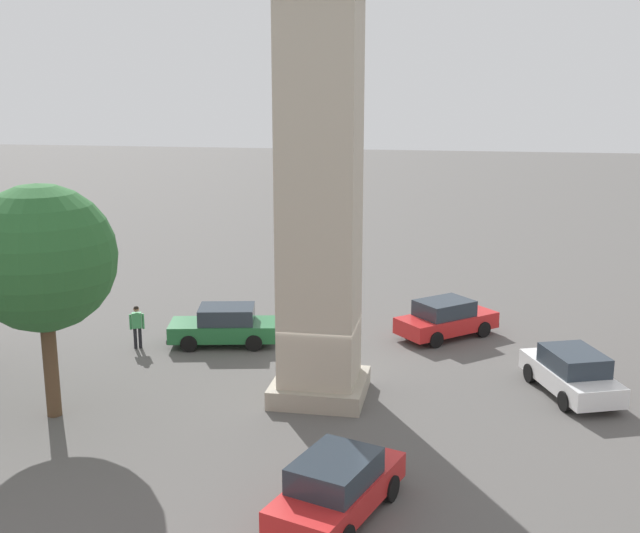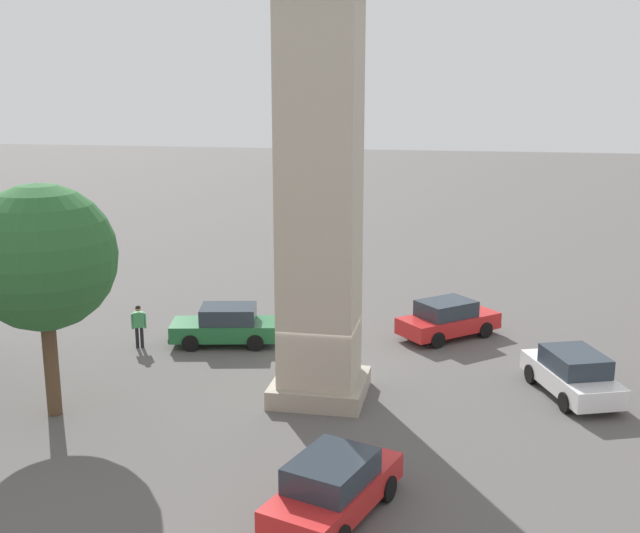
{
  "view_description": "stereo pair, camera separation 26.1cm",
  "coord_description": "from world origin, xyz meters",
  "px_view_note": "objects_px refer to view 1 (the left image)",
  "views": [
    {
      "loc": [
        -23.14,
        -4.2,
        9.82
      ],
      "look_at": [
        0.0,
        0.0,
        4.33
      ],
      "focal_mm": 43.45,
      "sensor_mm": 36.0,
      "label": 1
    },
    {
      "loc": [
        -23.09,
        -4.45,
        9.82
      ],
      "look_at": [
        0.0,
        0.0,
        4.33
      ],
      "focal_mm": 43.45,
      "sensor_mm": 36.0,
      "label": 2
    }
  ],
  "objects_px": {
    "car_silver_kerb": "(224,326)",
    "car_white_side": "(446,319)",
    "pedestrian": "(137,323)",
    "car_black_far": "(571,372)",
    "tree": "(42,259)",
    "car_red_corner": "(337,487)"
  },
  "relations": [
    {
      "from": "car_silver_kerb",
      "to": "car_white_side",
      "type": "xyz_separation_m",
      "value": [
        2.48,
        -8.46,
        0.0
      ]
    },
    {
      "from": "car_silver_kerb",
      "to": "car_white_side",
      "type": "bearing_deg",
      "value": -73.64
    },
    {
      "from": "car_silver_kerb",
      "to": "pedestrian",
      "type": "xyz_separation_m",
      "value": [
        -1.04,
        3.13,
        0.25
      ]
    },
    {
      "from": "car_black_far",
      "to": "tree",
      "type": "height_order",
      "value": "tree"
    },
    {
      "from": "car_silver_kerb",
      "to": "car_red_corner",
      "type": "bearing_deg",
      "value": -151.29
    },
    {
      "from": "car_red_corner",
      "to": "car_black_far",
      "type": "distance_m",
      "value": 10.69
    },
    {
      "from": "car_black_far",
      "to": "pedestrian",
      "type": "distance_m",
      "value": 15.83
    },
    {
      "from": "car_red_corner",
      "to": "car_black_far",
      "type": "relative_size",
      "value": 1.0
    },
    {
      "from": "car_red_corner",
      "to": "tree",
      "type": "xyz_separation_m",
      "value": [
        4.11,
        9.41,
        4.15
      ]
    },
    {
      "from": "car_silver_kerb",
      "to": "tree",
      "type": "distance_m",
      "value": 8.99
    },
    {
      "from": "car_white_side",
      "to": "car_black_far",
      "type": "relative_size",
      "value": 0.94
    },
    {
      "from": "car_white_side",
      "to": "car_silver_kerb",
      "type": "bearing_deg",
      "value": 106.36
    },
    {
      "from": "tree",
      "to": "car_white_side",
      "type": "bearing_deg",
      "value": -49.77
    },
    {
      "from": "car_black_far",
      "to": "tree",
      "type": "distance_m",
      "value": 16.89
    },
    {
      "from": "car_red_corner",
      "to": "pedestrian",
      "type": "xyz_separation_m",
      "value": [
        10.41,
        9.4,
        0.25
      ]
    },
    {
      "from": "car_silver_kerb",
      "to": "car_red_corner",
      "type": "distance_m",
      "value": 13.05
    },
    {
      "from": "car_white_side",
      "to": "pedestrian",
      "type": "bearing_deg",
      "value": 106.89
    },
    {
      "from": "pedestrian",
      "to": "car_silver_kerb",
      "type": "bearing_deg",
      "value": -71.68
    },
    {
      "from": "car_white_side",
      "to": "tree",
      "type": "bearing_deg",
      "value": 130.23
    },
    {
      "from": "car_red_corner",
      "to": "tree",
      "type": "distance_m",
      "value": 11.08
    },
    {
      "from": "pedestrian",
      "to": "car_red_corner",
      "type": "bearing_deg",
      "value": -137.91
    },
    {
      "from": "car_red_corner",
      "to": "car_silver_kerb",
      "type": "bearing_deg",
      "value": 28.71
    }
  ]
}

